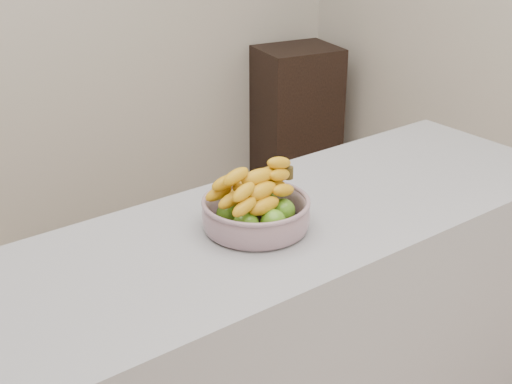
{
  "coord_description": "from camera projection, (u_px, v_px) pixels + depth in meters",
  "views": [
    {
      "loc": [
        -0.98,
        -1.25,
        1.73
      ],
      "look_at": [
        -0.0,
        0.02,
        1.0
      ],
      "focal_mm": 50.0,
      "sensor_mm": 36.0,
      "label": 1
    }
  ],
  "objects": [
    {
      "name": "counter",
      "position": [
        257.0,
        371.0,
        1.99
      ],
      "size": [
        2.0,
        0.6,
        0.9
      ],
      "primitive_type": "cube",
      "color": "#A2A3AA",
      "rests_on": "ground"
    },
    {
      "name": "fruit_bowl",
      "position": [
        256.0,
        210.0,
        1.78
      ],
      "size": [
        0.27,
        0.27,
        0.16
      ],
      "rotation": [
        0.0,
        0.0,
        0.02
      ],
      "color": "#A9B1CB",
      "rests_on": "counter"
    },
    {
      "name": "cabinet",
      "position": [
        296.0,
        115.0,
        4.19
      ],
      "size": [
        0.51,
        0.44,
        0.8
      ],
      "primitive_type": "cube",
      "rotation": [
        0.0,
        0.0,
        -0.2
      ],
      "color": "black",
      "rests_on": "ground"
    }
  ]
}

